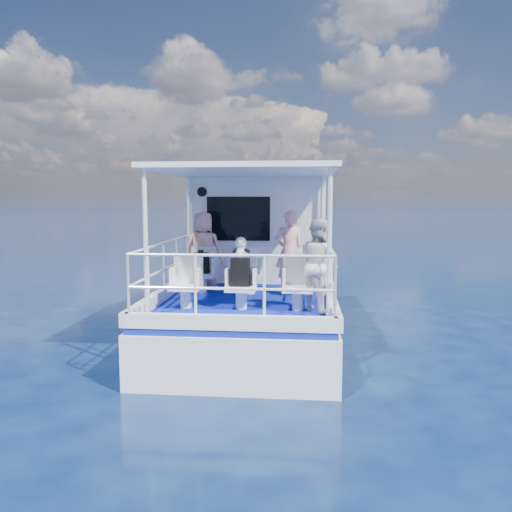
{
  "coord_description": "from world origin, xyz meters",
  "views": [
    {
      "loc": [
        0.97,
        -8.87,
        2.63
      ],
      "look_at": [
        0.17,
        -0.4,
        1.67
      ],
      "focal_mm": 35.0,
      "sensor_mm": 36.0,
      "label": 1
    }
  ],
  "objects_px": {
    "passenger_port_fwd": "(203,250)",
    "backpack_center": "(240,272)",
    "passenger_stbd_aft": "(319,265)",
    "panda": "(241,247)"
  },
  "relations": [
    {
      "from": "passenger_port_fwd",
      "to": "backpack_center",
      "type": "height_order",
      "value": "passenger_port_fwd"
    },
    {
      "from": "passenger_stbd_aft",
      "to": "backpack_center",
      "type": "xyz_separation_m",
      "value": [
        -1.23,
        -0.06,
        -0.13
      ]
    },
    {
      "from": "passenger_stbd_aft",
      "to": "panda",
      "type": "relative_size",
      "value": 4.15
    },
    {
      "from": "passenger_port_fwd",
      "to": "panda",
      "type": "relative_size",
      "value": 4.29
    },
    {
      "from": "passenger_stbd_aft",
      "to": "panda",
      "type": "xyz_separation_m",
      "value": [
        -1.21,
        -0.05,
        0.27
      ]
    },
    {
      "from": "panda",
      "to": "passenger_port_fwd",
      "type": "bearing_deg",
      "value": 118.06
    },
    {
      "from": "backpack_center",
      "to": "panda",
      "type": "distance_m",
      "value": 0.4
    },
    {
      "from": "passenger_port_fwd",
      "to": "passenger_stbd_aft",
      "type": "distance_m",
      "value": 2.81
    },
    {
      "from": "passenger_port_fwd",
      "to": "passenger_stbd_aft",
      "type": "height_order",
      "value": "passenger_port_fwd"
    },
    {
      "from": "passenger_stbd_aft",
      "to": "backpack_center",
      "type": "height_order",
      "value": "passenger_stbd_aft"
    }
  ]
}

